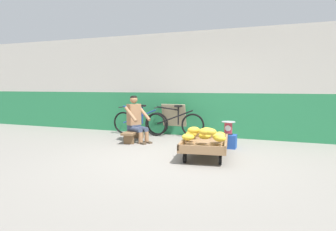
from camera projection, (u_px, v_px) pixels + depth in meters
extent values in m
plane|color=gray|center=(169.00, 159.00, 5.44)|extent=(80.00, 80.00, 0.00)
cube|color=#287F4C|center=(205.00, 114.00, 8.03)|extent=(16.00, 0.30, 1.19)
cube|color=beige|center=(206.00, 62.00, 7.89)|extent=(16.00, 0.30, 1.66)
cube|color=#8E6B47|center=(205.00, 145.00, 5.62)|extent=(1.04, 1.54, 0.05)
cube|color=#8E6B47|center=(185.00, 140.00, 5.70)|extent=(0.24, 1.43, 0.10)
cube|color=#8E6B47|center=(226.00, 142.00, 5.53)|extent=(0.24, 1.43, 0.10)
cube|color=#8E6B47|center=(208.00, 135.00, 6.29)|extent=(0.84, 0.16, 0.10)
cube|color=#8E6B47|center=(201.00, 149.00, 4.93)|extent=(0.84, 0.16, 0.10)
cylinder|color=black|center=(192.00, 146.00, 6.19)|extent=(0.08, 0.19, 0.18)
cylinder|color=black|center=(222.00, 148.00, 6.06)|extent=(0.08, 0.19, 0.18)
cylinder|color=black|center=(185.00, 158.00, 5.21)|extent=(0.08, 0.19, 0.18)
cylinder|color=black|center=(220.00, 159.00, 5.08)|extent=(0.08, 0.19, 0.18)
ellipsoid|color=yellow|center=(219.00, 136.00, 5.47)|extent=(0.27, 0.23, 0.13)
ellipsoid|color=gold|center=(194.00, 132.00, 6.06)|extent=(0.30, 0.29, 0.13)
ellipsoid|color=yellow|center=(194.00, 130.00, 6.22)|extent=(0.28, 0.23, 0.13)
ellipsoid|color=yellow|center=(208.00, 131.00, 6.18)|extent=(0.27, 0.23, 0.13)
ellipsoid|color=yellow|center=(220.00, 138.00, 5.28)|extent=(0.28, 0.24, 0.13)
ellipsoid|color=gold|center=(219.00, 135.00, 5.63)|extent=(0.30, 0.29, 0.13)
ellipsoid|color=yellow|center=(205.00, 136.00, 5.53)|extent=(0.29, 0.25, 0.13)
ellipsoid|color=gold|center=(191.00, 134.00, 5.76)|extent=(0.29, 0.27, 0.13)
ellipsoid|color=yellow|center=(188.00, 137.00, 5.41)|extent=(0.27, 0.22, 0.13)
ellipsoid|color=gold|center=(205.00, 132.00, 5.29)|extent=(0.25, 0.20, 0.13)
ellipsoid|color=gold|center=(194.00, 130.00, 5.44)|extent=(0.30, 0.28, 0.13)
ellipsoid|color=gold|center=(210.00, 132.00, 5.27)|extent=(0.26, 0.21, 0.13)
ellipsoid|color=yellow|center=(207.00, 131.00, 5.30)|extent=(0.29, 0.25, 0.13)
cube|color=brown|center=(134.00, 131.00, 7.26)|extent=(0.46, 1.13, 0.05)
cube|color=brown|center=(139.00, 134.00, 7.65)|extent=(0.25, 0.11, 0.22)
cube|color=brown|center=(129.00, 139.00, 6.90)|extent=(0.25, 0.11, 0.22)
cylinder|color=#9E704C|center=(147.00, 137.00, 7.03)|extent=(0.10, 0.10, 0.27)
cube|color=#4C3D2D|center=(148.00, 142.00, 7.00)|extent=(0.24, 0.18, 0.04)
cylinder|color=#38425B|center=(142.00, 129.00, 7.16)|extent=(0.41, 0.30, 0.13)
cylinder|color=#9E704C|center=(141.00, 138.00, 6.92)|extent=(0.10, 0.10, 0.27)
cube|color=#4C3D2D|center=(142.00, 143.00, 6.88)|extent=(0.24, 0.18, 0.04)
cylinder|color=#38425B|center=(136.00, 130.00, 7.05)|extent=(0.41, 0.30, 0.13)
cube|color=#38425B|center=(134.00, 128.00, 7.25)|extent=(0.33, 0.35, 0.14)
cube|color=#9E704C|center=(134.00, 114.00, 7.22)|extent=(0.31, 0.37, 0.52)
cylinder|color=#9E704C|center=(144.00, 113.00, 7.23)|extent=(0.45, 0.29, 0.36)
cylinder|color=#9E704C|center=(131.00, 114.00, 6.97)|extent=(0.45, 0.29, 0.36)
sphere|color=#9E704C|center=(134.00, 99.00, 7.18)|extent=(0.19, 0.19, 0.19)
ellipsoid|color=black|center=(134.00, 97.00, 7.18)|extent=(0.17, 0.17, 0.09)
cube|color=#234CA8|center=(228.00, 141.00, 6.45)|extent=(0.36, 0.28, 0.30)
cylinder|color=#28282D|center=(228.00, 134.00, 6.43)|extent=(0.20, 0.20, 0.03)
cube|color=#C6384C|center=(228.00, 128.00, 6.42)|extent=(0.16, 0.10, 0.24)
cylinder|color=white|center=(228.00, 128.00, 6.37)|extent=(0.13, 0.01, 0.13)
cylinder|color=#B2B5BA|center=(228.00, 122.00, 6.40)|extent=(0.30, 0.30, 0.01)
torus|color=black|center=(123.00, 123.00, 8.36)|extent=(0.64, 0.06, 0.64)
torus|color=black|center=(156.00, 124.00, 7.99)|extent=(0.64, 0.06, 0.64)
cylinder|color=#234299|center=(139.00, 117.00, 8.15)|extent=(1.03, 0.06, 0.43)
cylinder|color=#234299|center=(142.00, 115.00, 8.11)|extent=(0.04, 0.04, 0.48)
cylinder|color=#234299|center=(133.00, 108.00, 8.21)|extent=(0.62, 0.05, 0.12)
cube|color=black|center=(142.00, 106.00, 8.09)|extent=(0.20, 0.10, 0.05)
cylinder|color=black|center=(123.00, 107.00, 8.32)|extent=(0.04, 0.48, 0.03)
torus|color=black|center=(157.00, 124.00, 8.15)|extent=(0.64, 0.08, 0.64)
torus|color=black|center=(193.00, 125.00, 7.83)|extent=(0.64, 0.08, 0.64)
cylinder|color=black|center=(175.00, 117.00, 7.97)|extent=(1.03, 0.08, 0.43)
cylinder|color=black|center=(178.00, 116.00, 7.94)|extent=(0.04, 0.04, 0.48)
cylinder|color=black|center=(168.00, 108.00, 8.01)|extent=(0.62, 0.06, 0.12)
cube|color=black|center=(178.00, 106.00, 7.91)|extent=(0.20, 0.11, 0.05)
cylinder|color=black|center=(157.00, 107.00, 8.10)|extent=(0.05, 0.48, 0.03)
cube|color=#C6B289|center=(174.00, 119.00, 8.17)|extent=(0.70, 0.25, 0.88)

